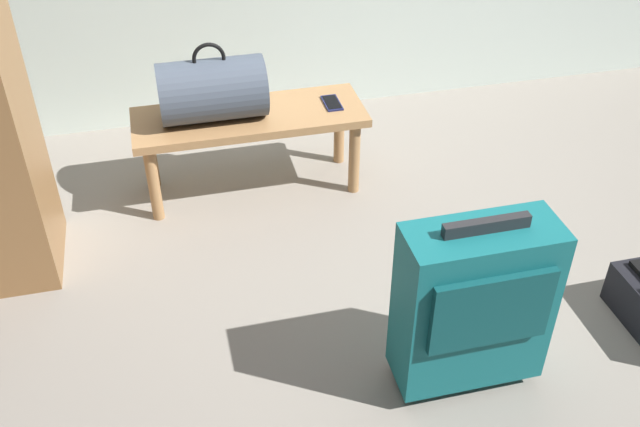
# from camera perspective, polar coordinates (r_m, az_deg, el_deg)

# --- Properties ---
(ground_plane) EXTENTS (6.60, 6.60, 0.00)m
(ground_plane) POSITION_cam_1_polar(r_m,az_deg,el_deg) (2.79, 6.93, -6.12)
(ground_plane) COLOR gray
(bench) EXTENTS (1.00, 0.36, 0.38)m
(bench) POSITION_cam_1_polar(r_m,az_deg,el_deg) (3.16, -5.59, 6.96)
(bench) COLOR #A87A4C
(bench) RESTS_ON ground
(duffel_bag_slate) EXTENTS (0.44, 0.26, 0.34)m
(duffel_bag_slate) POSITION_cam_1_polar(r_m,az_deg,el_deg) (3.06, -8.56, 9.68)
(duffel_bag_slate) COLOR #475160
(duffel_bag_slate) RESTS_ON bench
(cell_phone) EXTENTS (0.07, 0.14, 0.01)m
(cell_phone) POSITION_cam_1_polar(r_m,az_deg,el_deg) (3.20, 0.95, 8.77)
(cell_phone) COLOR #191E4C
(cell_phone) RESTS_ON bench
(suitcase_upright_teal) EXTENTS (0.47, 0.23, 0.66)m
(suitcase_upright_teal) POSITION_cam_1_polar(r_m,az_deg,el_deg) (2.28, 12.09, -7.00)
(suitcase_upright_teal) COLOR #14666B
(suitcase_upright_teal) RESTS_ON ground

